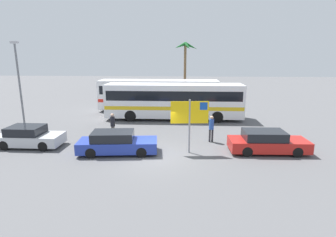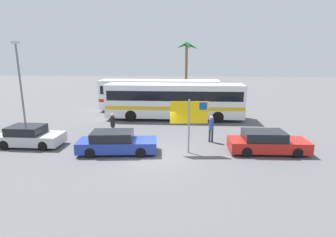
# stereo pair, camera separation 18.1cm
# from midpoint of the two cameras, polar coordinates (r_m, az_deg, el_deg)

# --- Properties ---
(ground) EXTENTS (120.00, 120.00, 0.00)m
(ground) POSITION_cam_midpoint_polar(r_m,az_deg,el_deg) (15.72, -2.87, -7.90)
(ground) COLOR #565659
(bus_front_coach) EXTENTS (12.13, 2.68, 3.17)m
(bus_front_coach) POSITION_cam_midpoint_polar(r_m,az_deg,el_deg) (24.25, 1.62, 4.04)
(bus_front_coach) COLOR white
(bus_front_coach) RESTS_ON ground
(bus_rear_coach) EXTENTS (12.13, 2.68, 3.17)m
(bus_rear_coach) POSITION_cam_midpoint_polar(r_m,az_deg,el_deg) (27.98, -1.62, 5.27)
(bus_rear_coach) COLOR white
(bus_rear_coach) RESTS_ON ground
(ferry_sign) EXTENTS (2.20, 0.24, 3.20)m
(ferry_sign) POSITION_cam_midpoint_polar(r_m,az_deg,el_deg) (15.61, 4.98, 0.84)
(ferry_sign) COLOR gray
(ferry_sign) RESTS_ON ground
(car_red) EXTENTS (4.60, 1.84, 1.32)m
(car_red) POSITION_cam_midpoint_polar(r_m,az_deg,el_deg) (17.07, 20.45, -4.75)
(car_red) COLOR red
(car_red) RESTS_ON ground
(car_silver) EXTENTS (3.99, 1.79, 1.32)m
(car_silver) POSITION_cam_midpoint_polar(r_m,az_deg,el_deg) (19.25, -26.99, -3.39)
(car_silver) COLOR #B7BABF
(car_silver) RESTS_ON ground
(car_blue) EXTENTS (4.73, 2.10, 1.32)m
(car_blue) POSITION_cam_midpoint_polar(r_m,az_deg,el_deg) (16.22, -10.61, -5.05)
(car_blue) COLOR #23389E
(car_blue) RESTS_ON ground
(pedestrian_crossing_lot) EXTENTS (0.32, 0.32, 1.77)m
(pedestrian_crossing_lot) POSITION_cam_midpoint_polar(r_m,az_deg,el_deg) (19.06, -11.35, -1.03)
(pedestrian_crossing_lot) COLOR #706656
(pedestrian_crossing_lot) RESTS_ON ground
(pedestrian_by_bus) EXTENTS (0.32, 0.32, 1.79)m
(pedestrian_by_bus) POSITION_cam_midpoint_polar(r_m,az_deg,el_deg) (18.06, 9.42, -1.71)
(pedestrian_by_bus) COLOR #2D2D33
(pedestrian_by_bus) RESTS_ON ground
(lamp_post_left_side) EXTENTS (0.56, 0.20, 6.63)m
(lamp_post_left_side) POSITION_cam_midpoint_polar(r_m,az_deg,el_deg) (22.72, -28.56, 6.54)
(lamp_post_left_side) COLOR slate
(lamp_post_left_side) RESTS_ON ground
(palm_tree_seaside) EXTENTS (3.01, 3.11, 7.26)m
(palm_tree_seaside) POSITION_cam_midpoint_polar(r_m,az_deg,el_deg) (34.55, 4.08, 13.32)
(palm_tree_seaside) COLOR brown
(palm_tree_seaside) RESTS_ON ground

